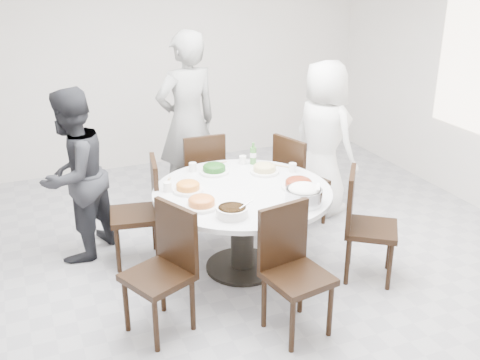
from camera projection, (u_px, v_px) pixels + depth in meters
name	position (u px, v px, depth m)	size (l,w,h in m)	color
floor	(232.00, 274.00, 4.86)	(6.00, 6.00, 0.01)	#A4A4A9
wall_back	(140.00, 57.00, 6.90)	(6.00, 0.01, 2.80)	silver
dining_table	(242.00, 230.00, 4.82)	(1.50, 1.50, 0.75)	silver
chair_ne	(301.00, 180.00, 5.62)	(0.42, 0.42, 0.95)	black
chair_n	(200.00, 175.00, 5.73)	(0.42, 0.42, 0.95)	black
chair_nw	(135.00, 213.00, 4.91)	(0.42, 0.42, 0.95)	black
chair_sw	(157.00, 274.00, 3.97)	(0.42, 0.42, 0.95)	black
chair_s	(298.00, 275.00, 3.96)	(0.42, 0.42, 0.95)	black
chair_se	(372.00, 227.00, 4.66)	(0.42, 0.42, 0.95)	black
diner_right	(323.00, 138.00, 5.80)	(0.79, 0.51, 1.61)	white
diner_middle	(187.00, 123.00, 5.81)	(0.69, 0.45, 1.90)	black
diner_left	(74.00, 176.00, 4.91)	(0.75, 0.59, 1.55)	#222327
dish_greens	(214.00, 170.00, 5.03)	(0.26, 0.26, 0.07)	white
dish_pale	(264.00, 169.00, 5.03)	(0.26, 0.26, 0.07)	white
dish_orange	(188.00, 188.00, 4.64)	(0.25, 0.25, 0.07)	white
dish_redbrown	(298.00, 185.00, 4.70)	(0.28, 0.28, 0.07)	white
dish_tofu	(202.00, 203.00, 4.35)	(0.27, 0.27, 0.07)	white
rice_bowl	(304.00, 197.00, 4.40)	(0.29, 0.29, 0.13)	silver
soup_bowl	(232.00, 212.00, 4.20)	(0.24, 0.24, 0.07)	white
beverage_bottle	(253.00, 153.00, 5.22)	(0.06, 0.06, 0.21)	#3A7A30
tea_cups	(221.00, 162.00, 5.20)	(0.07, 0.07, 0.08)	white
chopsticks	(217.00, 163.00, 5.26)	(0.24, 0.04, 0.01)	tan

